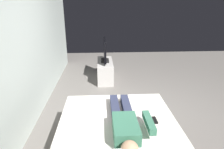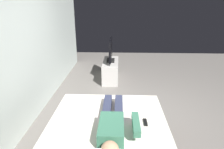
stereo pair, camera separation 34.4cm
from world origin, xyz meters
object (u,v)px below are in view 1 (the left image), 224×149
(person, at_px, (125,123))
(bed, at_px, (119,149))
(tv, at_px, (105,51))
(remote, at_px, (155,120))
(tv_stand, at_px, (105,70))

(person, bearing_deg, bed, 111.98)
(person, height_order, tv, tv)
(bed, height_order, person, person)
(tv, bearing_deg, remote, -168.80)
(bed, height_order, tv, tv)
(remote, relative_size, tv, 0.17)
(tv, bearing_deg, bed, -178.22)
(person, xyz_separation_m, tv, (3.04, 0.17, 0.16))
(bed, bearing_deg, tv_stand, 1.78)
(bed, relative_size, tv, 2.28)
(remote, height_order, tv, tv)
(bed, height_order, remote, remote)
(person, height_order, remote, person)
(person, xyz_separation_m, tv_stand, (3.04, 0.17, -0.37))
(remote, bearing_deg, person, 110.47)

